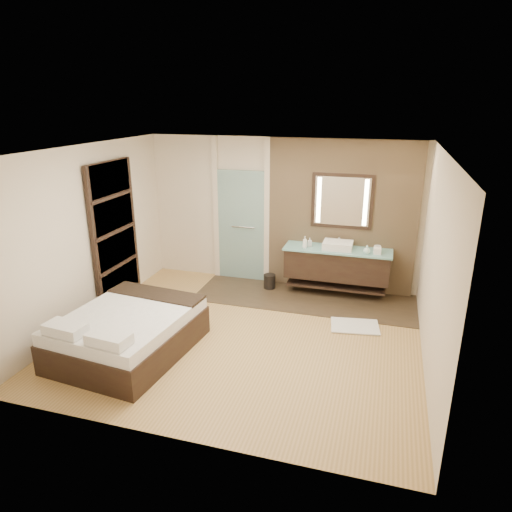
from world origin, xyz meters
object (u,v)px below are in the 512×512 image
(mirror_unit, at_px, (342,201))
(bed, at_px, (128,332))
(waste_bin, at_px, (270,282))
(vanity, at_px, (337,264))

(mirror_unit, height_order, bed, mirror_unit)
(bed, relative_size, waste_bin, 7.47)
(vanity, bearing_deg, mirror_unit, 90.00)
(mirror_unit, xyz_separation_m, waste_bin, (-1.20, -0.31, -1.51))
(vanity, relative_size, waste_bin, 6.84)
(waste_bin, bearing_deg, bed, -115.40)
(mirror_unit, distance_m, bed, 4.14)
(vanity, height_order, mirror_unit, mirror_unit)
(mirror_unit, bearing_deg, vanity, -90.00)
(vanity, relative_size, mirror_unit, 1.75)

